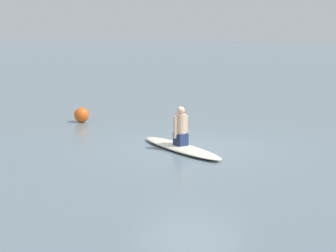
# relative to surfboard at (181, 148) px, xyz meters

# --- Properties ---
(ground_plane) EXTENTS (400.00, 400.00, 0.00)m
(ground_plane) POSITION_rel_surfboard_xyz_m (-0.24, 0.17, -0.07)
(ground_plane) COLOR slate
(surfboard) EXTENTS (1.77, 3.14, 0.14)m
(surfboard) POSITION_rel_surfboard_xyz_m (0.00, 0.00, 0.00)
(surfboard) COLOR silver
(surfboard) RESTS_ON ground
(person_paddler) EXTENTS (0.42, 0.39, 0.96)m
(person_paddler) POSITION_rel_surfboard_xyz_m (0.00, 0.00, 0.50)
(person_paddler) COLOR navy
(person_paddler) RESTS_ON surfboard
(buoy_marker) EXTENTS (0.49, 0.49, 0.49)m
(buoy_marker) POSITION_rel_surfboard_xyz_m (-1.64, -4.96, 0.18)
(buoy_marker) COLOR #E55919
(buoy_marker) RESTS_ON ground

